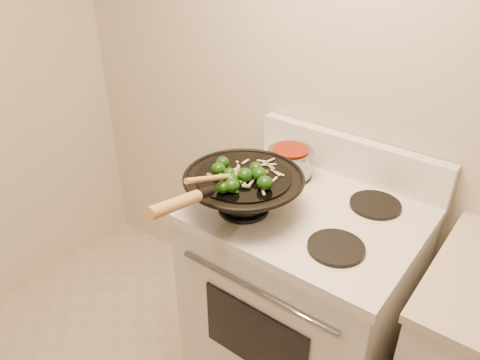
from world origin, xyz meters
The scene contains 5 objects.
stove centered at (-0.23, 1.17, 0.47)m, with size 0.78×0.67×1.08m.
wok centered at (-0.41, 1.01, 1.00)m, with size 0.41×0.69×0.27m.
stirfry centered at (-0.40, 0.98, 1.08)m, with size 0.25×0.31×0.05m.
wooden_spoon centered at (-0.41, 0.93, 1.10)m, with size 0.07×0.31×0.12m.
saucepan centered at (-0.41, 1.32, 0.99)m, with size 0.18×0.28×0.10m.
Camera 1 is at (0.40, -0.07, 1.85)m, focal length 35.00 mm.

